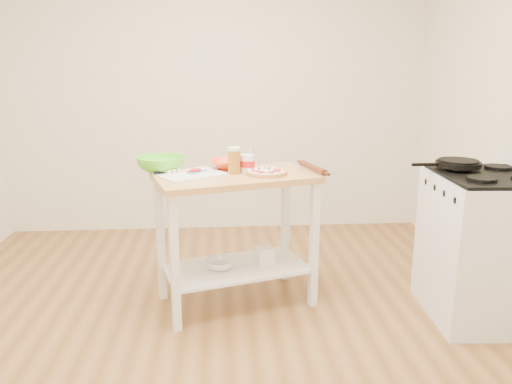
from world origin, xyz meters
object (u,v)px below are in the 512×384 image
object	(u,v)px
pizza	(266,172)
shelf_glass_bowl	(220,264)
skillet	(457,164)
orange_bowl	(230,164)
beer_pint	(234,160)
yogurt_tub	(247,163)
shelf_bin	(265,255)
spatula	(197,172)
green_bowl	(161,164)
cutting_board	(190,174)
rolling_pin	(313,168)
gas_stove	(482,246)
prep_island	(236,213)
knife	(167,171)

from	to	relation	value
pizza	shelf_glass_bowl	bearing A→B (deg)	-176.93
skillet	pizza	size ratio (longest dim) A/B	1.66
orange_bowl	beer_pint	world-z (taller)	beer_pint
yogurt_tub	shelf_bin	xyz separation A→B (m)	(0.11, -0.02, -0.64)
skillet	yogurt_tub	xyz separation A→B (m)	(-1.34, 0.20, -0.02)
spatula	green_bowl	bearing A→B (deg)	124.74
skillet	yogurt_tub	bearing A→B (deg)	171.15
cutting_board	rolling_pin	distance (m)	0.82
beer_pint	skillet	bearing A→B (deg)	-6.49
gas_stove	spatula	world-z (taller)	gas_stove
cutting_board	spatula	world-z (taller)	cutting_board
cutting_board	shelf_glass_bowl	world-z (taller)	cutting_board
cutting_board	green_bowl	world-z (taller)	green_bowl
gas_stove	green_bowl	distance (m)	2.14
orange_bowl	shelf_bin	xyz separation A→B (m)	(0.23, -0.14, -0.62)
prep_island	pizza	xyz separation A→B (m)	(0.20, -0.01, 0.28)
cutting_board	orange_bowl	xyz separation A→B (m)	(0.26, 0.18, 0.02)
shelf_bin	skillet	bearing A→B (deg)	-8.54
orange_bowl	spatula	bearing A→B (deg)	-142.26
orange_bowl	rolling_pin	distance (m)	0.56
shelf_glass_bowl	skillet	bearing A→B (deg)	-3.80
beer_pint	yogurt_tub	size ratio (longest dim) A/B	0.83
prep_island	orange_bowl	xyz separation A→B (m)	(-0.03, 0.19, 0.29)
beer_pint	prep_island	bearing A→B (deg)	-77.51
gas_stove	skillet	world-z (taller)	gas_stove
orange_bowl	knife	bearing A→B (deg)	-161.63
beer_pint	yogurt_tub	bearing A→B (deg)	22.36
orange_bowl	beer_pint	size ratio (longest dim) A/B	1.52
rolling_pin	cutting_board	bearing A→B (deg)	-175.20
yogurt_tub	shelf_bin	bearing A→B (deg)	-7.74
prep_island	spatula	distance (m)	0.37
skillet	knife	bearing A→B (deg)	173.96
spatula	shelf_bin	xyz separation A→B (m)	(0.45, 0.03, -0.60)
yogurt_tub	shelf_bin	size ratio (longest dim) A/B	1.83
pizza	beer_pint	distance (m)	0.22
gas_stove	shelf_bin	size ratio (longest dim) A/B	9.73
cutting_board	shelf_glass_bowl	distance (m)	0.64
gas_stove	yogurt_tub	bearing A→B (deg)	169.09
skillet	shelf_glass_bowl	world-z (taller)	skillet
shelf_glass_bowl	yogurt_tub	bearing A→B (deg)	26.48
prep_island	shelf_glass_bowl	world-z (taller)	prep_island
knife	green_bowl	xyz separation A→B (m)	(-0.04, 0.08, 0.03)
gas_stove	spatula	xyz separation A→B (m)	(-1.81, 0.32, 0.44)
cutting_board	beer_pint	world-z (taller)	beer_pint
cutting_board	rolling_pin	bearing A→B (deg)	-28.28
spatula	orange_bowl	xyz separation A→B (m)	(0.22, 0.17, 0.02)
orange_bowl	rolling_pin	world-z (taller)	orange_bowl
knife	pizza	bearing A→B (deg)	-47.69
pizza	gas_stove	bearing A→B (deg)	-11.79
shelf_bin	yogurt_tub	bearing A→B (deg)	172.26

